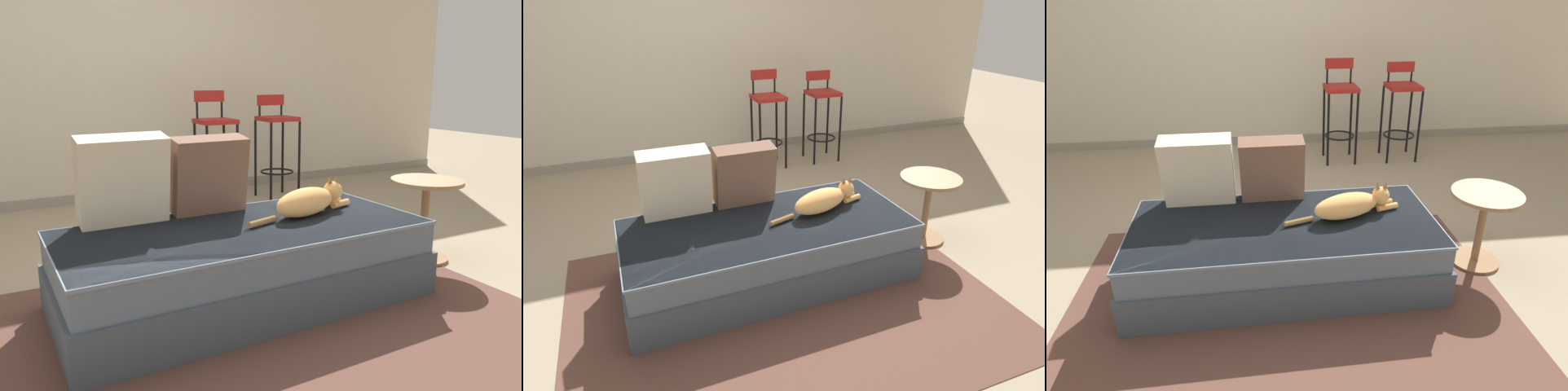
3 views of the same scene
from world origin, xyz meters
TOP-DOWN VIEW (x-y plane):
  - ground_plane at (0.00, 0.00)m, footprint 16.00×16.00m
  - wall_back_panel at (0.00, 2.25)m, footprint 8.00×0.10m
  - wall_baseboard_trim at (0.00, 2.20)m, footprint 8.00×0.02m
  - area_rug at (0.00, -0.70)m, footprint 2.56×1.95m
  - couch at (0.00, -0.40)m, footprint 1.87×0.88m
  - throw_pillow_corner at (-0.52, -0.09)m, footprint 0.44×0.23m
  - throw_pillow_middle at (-0.05, -0.08)m, footprint 0.41×0.21m
  - cat at (0.41, -0.37)m, footprint 0.73×0.29m
  - bar_stool_near_window at (0.71, 1.58)m, footprint 0.32×0.32m
  - bar_stool_by_doorway at (1.34, 1.58)m, footprint 0.33×0.33m
  - side_table at (1.28, -0.38)m, footprint 0.44×0.44m

SIDE VIEW (x-z plane):
  - ground_plane at x=0.00m, z-range 0.00..0.00m
  - area_rug at x=0.00m, z-range 0.00..0.01m
  - wall_baseboard_trim at x=0.00m, z-range 0.00..0.09m
  - couch at x=0.00m, z-range 0.00..0.41m
  - side_table at x=1.28m, z-range 0.08..0.60m
  - cat at x=0.41m, z-range 0.39..0.57m
  - bar_stool_by_doorway at x=1.34m, z-range 0.10..1.08m
  - bar_stool_near_window at x=0.71m, z-range 0.10..1.12m
  - throw_pillow_middle at x=-0.05m, z-range 0.40..0.83m
  - throw_pillow_corner at x=-0.52m, z-range 0.40..0.86m
  - wall_back_panel at x=0.00m, z-range 0.00..2.60m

